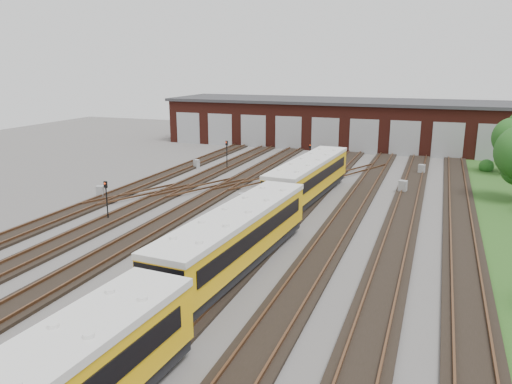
% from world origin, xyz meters
% --- Properties ---
extents(ground, '(120.00, 120.00, 0.00)m').
position_xyz_m(ground, '(0.00, 0.00, 0.00)').
color(ground, '#4C4947').
rests_on(ground, ground).
extents(track_network, '(30.40, 70.00, 0.33)m').
position_xyz_m(track_network, '(-0.17, 0.59, 0.11)').
color(track_network, black).
rests_on(track_network, ground).
extents(maintenance_shed, '(51.00, 12.50, 6.35)m').
position_xyz_m(maintenance_shed, '(-0.01, 39.97, 3.20)').
color(maintenance_shed, '#4A1912').
rests_on(maintenance_shed, ground).
extents(metro_train, '(3.61, 46.98, 3.07)m').
position_xyz_m(metro_train, '(2.00, -5.85, 1.90)').
color(metro_train, black).
rests_on(metro_train, ground).
extents(signal_mast_0, '(0.24, 0.23, 2.94)m').
position_xyz_m(signal_mast_0, '(-10.38, -0.78, 1.89)').
color(signal_mast_0, black).
rests_on(signal_mast_0, ground).
extents(signal_mast_1, '(0.29, 0.28, 3.18)m').
position_xyz_m(signal_mast_1, '(-9.29, 18.68, 2.03)').
color(signal_mast_1, black).
rests_on(signal_mast_1, ground).
extents(signal_mast_2, '(0.27, 0.26, 2.74)m').
position_xyz_m(signal_mast_2, '(-1.10, 22.57, 1.77)').
color(signal_mast_2, black).
rests_on(signal_mast_2, ground).
extents(signal_mast_3, '(0.23, 0.21, 2.48)m').
position_xyz_m(signal_mast_3, '(1.77, 8.05, 1.60)').
color(signal_mast_3, black).
rests_on(signal_mast_3, ground).
extents(relay_cabinet_0, '(0.73, 0.67, 1.00)m').
position_xyz_m(relay_cabinet_0, '(-15.00, 4.44, 0.50)').
color(relay_cabinet_0, '#959899').
rests_on(relay_cabinet_0, ground).
extents(relay_cabinet_1, '(0.69, 0.64, 0.94)m').
position_xyz_m(relay_cabinet_1, '(-12.86, 18.47, 0.47)').
color(relay_cabinet_1, '#959899').
rests_on(relay_cabinet_1, ground).
extents(relay_cabinet_2, '(0.71, 0.66, 0.96)m').
position_xyz_m(relay_cabinet_2, '(-2.63, 6.52, 0.48)').
color(relay_cabinet_2, '#959899').
rests_on(relay_cabinet_2, ground).
extents(relay_cabinet_3, '(0.79, 0.71, 1.13)m').
position_xyz_m(relay_cabinet_3, '(9.34, 15.05, 0.56)').
color(relay_cabinet_3, '#959899').
rests_on(relay_cabinet_3, ground).
extents(relay_cabinet_4, '(0.72, 0.65, 1.02)m').
position_xyz_m(relay_cabinet_4, '(10.57, 23.80, 0.51)').
color(relay_cabinet_4, '#959899').
rests_on(relay_cabinet_4, ground).
extents(bush_1, '(1.52, 1.52, 1.52)m').
position_xyz_m(bush_1, '(17.01, 27.73, 0.76)').
color(bush_1, '#194313').
rests_on(bush_1, ground).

